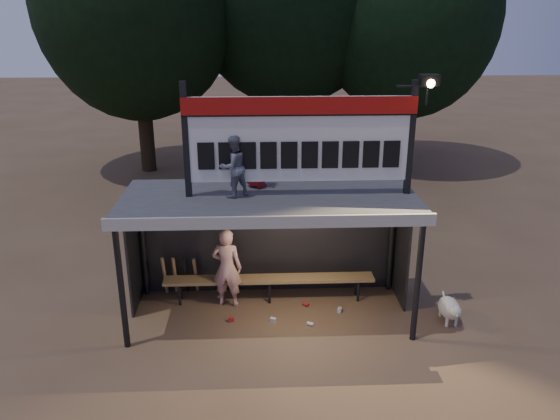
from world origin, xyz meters
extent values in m
plane|color=brown|center=(0.00, 0.00, 0.00)|extent=(80.00, 80.00, 0.00)
imported|color=white|center=(-0.79, 0.41, 0.77)|extent=(0.62, 0.47, 1.54)
imported|color=slate|center=(-0.59, -0.05, 2.84)|extent=(0.64, 0.61, 1.04)
imported|color=#AD1A1F|center=(-0.21, 0.48, 2.81)|extent=(0.56, 0.56, 0.98)
cube|color=#3D3E40|center=(0.00, 0.00, 2.26)|extent=(5.00, 2.00, 0.12)
cube|color=beige|center=(0.00, -1.02, 2.22)|extent=(5.10, 0.06, 0.20)
cylinder|color=black|center=(-2.40, -0.90, 1.10)|extent=(0.10, 0.10, 2.20)
cylinder|color=black|center=(2.40, -0.90, 1.10)|extent=(0.10, 0.10, 2.20)
cylinder|color=black|center=(-2.40, 0.90, 1.10)|extent=(0.10, 0.10, 2.20)
cylinder|color=black|center=(2.40, 0.90, 1.10)|extent=(0.10, 0.10, 2.20)
cube|color=black|center=(0.00, 1.00, 1.10)|extent=(5.00, 0.04, 2.20)
cube|color=black|center=(-2.50, 0.50, 1.10)|extent=(0.04, 1.00, 2.20)
cube|color=black|center=(2.50, 0.50, 1.10)|extent=(0.04, 1.00, 2.20)
cylinder|color=black|center=(0.00, 1.00, 2.15)|extent=(5.00, 0.06, 0.06)
cube|color=black|center=(-1.35, 0.00, 3.27)|extent=(0.10, 0.10, 1.90)
cube|color=black|center=(2.35, 0.00, 3.27)|extent=(0.10, 0.10, 1.90)
cube|color=silver|center=(0.50, 0.00, 3.27)|extent=(3.80, 0.08, 1.40)
cube|color=#A5100B|center=(0.50, -0.05, 3.83)|extent=(3.80, 0.04, 0.28)
cube|color=black|center=(0.50, -0.06, 3.68)|extent=(3.80, 0.02, 0.03)
cube|color=black|center=(-1.03, -0.05, 3.02)|extent=(0.27, 0.03, 0.45)
cube|color=black|center=(-0.69, -0.05, 3.02)|extent=(0.27, 0.03, 0.45)
cube|color=black|center=(-0.35, -0.05, 3.02)|extent=(0.27, 0.03, 0.45)
cube|color=black|center=(-0.01, -0.05, 3.02)|extent=(0.27, 0.03, 0.45)
cube|color=black|center=(0.33, -0.05, 3.02)|extent=(0.27, 0.03, 0.45)
cube|color=black|center=(0.67, -0.05, 3.02)|extent=(0.27, 0.03, 0.45)
cube|color=black|center=(1.01, -0.05, 3.02)|extent=(0.27, 0.03, 0.45)
cube|color=black|center=(1.35, -0.05, 3.02)|extent=(0.27, 0.03, 0.45)
cube|color=black|center=(1.69, -0.05, 3.02)|extent=(0.27, 0.03, 0.45)
cube|color=black|center=(2.03, -0.05, 3.02)|extent=(0.27, 0.03, 0.45)
cylinder|color=black|center=(2.30, 0.00, 4.12)|extent=(0.50, 0.04, 0.04)
cylinder|color=black|center=(2.55, 0.00, 3.97)|extent=(0.04, 0.04, 0.30)
cube|color=black|center=(2.55, -0.05, 4.22)|extent=(0.30, 0.22, 0.18)
sphere|color=#FFD88C|center=(2.55, -0.14, 4.18)|extent=(0.14, 0.14, 0.14)
cube|color=#967547|center=(0.00, 0.55, 0.45)|extent=(4.00, 0.35, 0.06)
cylinder|color=black|center=(-1.70, 0.43, 0.23)|extent=(0.05, 0.05, 0.45)
cylinder|color=black|center=(-1.70, 0.67, 0.23)|extent=(0.05, 0.05, 0.45)
cylinder|color=black|center=(0.00, 0.43, 0.23)|extent=(0.05, 0.05, 0.45)
cylinder|color=black|center=(0.00, 0.67, 0.23)|extent=(0.05, 0.05, 0.45)
cylinder|color=black|center=(1.70, 0.43, 0.23)|extent=(0.05, 0.05, 0.45)
cylinder|color=black|center=(1.70, 0.67, 0.23)|extent=(0.05, 0.05, 0.45)
cylinder|color=black|center=(-4.00, 10.00, 1.87)|extent=(0.50, 0.50, 3.74)
ellipsoid|color=black|center=(-4.00, 10.00, 5.53)|extent=(6.46, 6.46, 7.48)
cylinder|color=black|center=(1.00, 11.50, 2.09)|extent=(0.50, 0.50, 4.18)
cylinder|color=black|center=(5.00, 10.50, 1.76)|extent=(0.50, 0.50, 3.52)
ellipsoid|color=black|center=(5.00, 10.50, 5.20)|extent=(6.08, 6.08, 7.04)
ellipsoid|color=beige|center=(3.19, -0.36, 0.27)|extent=(0.36, 0.58, 0.36)
sphere|color=silver|center=(3.19, -0.64, 0.36)|extent=(0.22, 0.22, 0.22)
cone|color=beige|center=(3.19, -0.74, 0.34)|extent=(0.10, 0.10, 0.10)
cone|color=beige|center=(3.14, -0.66, 0.46)|extent=(0.06, 0.06, 0.07)
cone|color=beige|center=(3.24, -0.66, 0.46)|extent=(0.06, 0.06, 0.07)
cylinder|color=silver|center=(3.11, -0.54, 0.09)|extent=(0.05, 0.05, 0.18)
cylinder|color=beige|center=(3.27, -0.54, 0.09)|extent=(0.05, 0.05, 0.18)
cylinder|color=beige|center=(3.11, -0.18, 0.09)|extent=(0.05, 0.05, 0.18)
cylinder|color=beige|center=(3.27, -0.18, 0.09)|extent=(0.05, 0.05, 0.18)
cylinder|color=beige|center=(3.19, -0.06, 0.34)|extent=(0.04, 0.16, 0.14)
cylinder|color=#9B7348|center=(-2.02, 0.82, 0.43)|extent=(0.08, 0.27, 0.84)
cylinder|color=olive|center=(-1.82, 0.82, 0.43)|extent=(0.07, 0.30, 0.83)
cylinder|color=black|center=(-1.62, 0.82, 0.43)|extent=(0.09, 0.33, 0.83)
cylinder|color=#9D7449|center=(-1.42, 0.82, 0.43)|extent=(0.07, 0.35, 0.82)
cube|color=#A3201C|center=(-0.71, -0.20, 0.04)|extent=(0.11, 0.08, 0.08)
cylinder|color=silver|center=(-0.94, 0.63, 0.04)|extent=(0.14, 0.12, 0.07)
cube|color=beige|center=(0.04, -0.26, 0.04)|extent=(0.12, 0.11, 0.08)
cylinder|color=#A41C1C|center=(0.68, 0.28, 0.04)|extent=(0.13, 0.13, 0.07)
cube|color=#ABABB0|center=(1.29, 0.04, 0.04)|extent=(0.10, 0.12, 0.08)
cylinder|color=silver|center=(0.71, -0.41, 0.04)|extent=(0.14, 0.12, 0.07)
camera|label=1|loc=(-0.20, -8.77, 5.22)|focal=35.00mm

